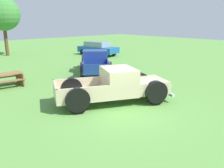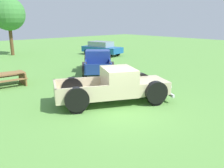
# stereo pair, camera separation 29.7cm
# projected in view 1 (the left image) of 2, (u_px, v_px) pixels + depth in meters

# --- Properties ---
(ground_plane) EXTENTS (80.00, 80.00, 0.00)m
(ground_plane) POSITION_uv_depth(u_px,v_px,m) (123.00, 109.00, 10.34)
(ground_plane) COLOR #5B9342
(pickup_truck_foreground) EXTENTS (5.61, 4.00, 1.63)m
(pickup_truck_foreground) POSITION_uv_depth(u_px,v_px,m) (120.00, 86.00, 11.08)
(pickup_truck_foreground) COLOR #C6B793
(pickup_truck_foreground) RESTS_ON ground_plane
(pickup_truck_behind_left) EXTENTS (4.68, 5.28, 1.61)m
(pickup_truck_behind_left) POSITION_uv_depth(u_px,v_px,m) (95.00, 61.00, 17.65)
(pickup_truck_behind_left) COLOR navy
(pickup_truck_behind_left) RESTS_ON ground_plane
(sedan_distant_a) EXTENTS (2.70, 4.74, 1.49)m
(sedan_distant_a) POSITION_uv_depth(u_px,v_px,m) (98.00, 48.00, 25.95)
(sedan_distant_a) COLOR #195699
(sedan_distant_a) RESTS_ON ground_plane
(picnic_table) EXTENTS (1.92, 1.63, 0.78)m
(picnic_table) POSITION_uv_depth(u_px,v_px,m) (6.00, 78.00, 13.70)
(picnic_table) COLOR olive
(picnic_table) RESTS_ON ground_plane
(oak_tree_west) EXTENTS (3.48, 3.48, 6.11)m
(oak_tree_west) POSITION_uv_depth(u_px,v_px,m) (3.00, 14.00, 24.73)
(oak_tree_west) COLOR brown
(oak_tree_west) RESTS_ON ground_plane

